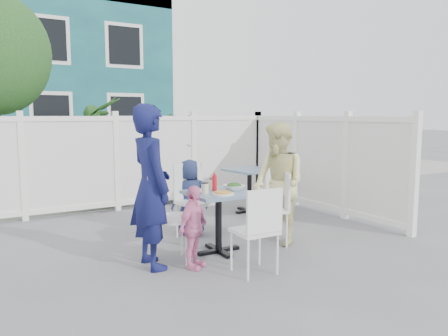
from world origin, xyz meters
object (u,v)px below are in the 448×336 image
chair_left (159,211)px  man (151,187)px  main_table (218,206)px  woman (278,183)px  chair_near (259,225)px  spare_table (249,179)px  toddler (193,227)px  boy (190,197)px  chair_back (193,194)px  chair_right (277,202)px

chair_left → man: 0.33m
main_table → woman: size_ratio=0.47×
chair_near → woman: woman is taller
woman → spare_table: bearing=162.0°
chair_left → toddler: 0.45m
spare_table → boy: bearing=-153.5°
spare_table → chair_near: 2.90m
chair_left → main_table: bearing=105.0°
toddler → chair_near: bearing=-81.1°
boy → toddler: boy is taller
spare_table → chair_back: size_ratio=0.78×
toddler → spare_table: bearing=9.5°
man → woman: man is taller
main_table → woman: 0.87m
man → chair_near: bearing=-134.1°
chair_back → chair_near: chair_back is taller
main_table → chair_left: chair_left is taller
chair_left → chair_back: (0.77, 0.73, -0.01)m
chair_near → woman: bearing=44.6°
chair_back → woman: (0.80, -0.81, 0.20)m
chair_near → chair_left: bearing=131.0°
main_table → man: man is taller
chair_near → spare_table: bearing=59.8°
main_table → chair_back: bearing=86.6°
spare_table → chair_back: (-1.48, -0.85, 0.01)m
toddler → main_table: bearing=-0.6°
spare_table → chair_near: (-1.54, -2.46, -0.04)m
chair_left → chair_back: 1.06m
chair_back → toddler: chair_back is taller
chair_back → boy: boy is taller
spare_table → chair_right: (-0.73, -1.69, -0.03)m
chair_back → woman: bearing=125.8°
main_table → spare_table: (1.53, 1.62, -0.00)m
chair_right → chair_near: (-0.81, -0.77, -0.01)m
chair_right → man: bearing=113.3°
woman → boy: size_ratio=1.49×
chair_right → chair_near: 1.12m
spare_table → chair_left: size_ratio=0.77×
chair_near → toddler: chair_near is taller
chair_back → boy: (0.02, 0.12, -0.06)m
spare_table → chair_back: 1.71m
chair_right → man: size_ratio=0.53×
chair_back → woman: 1.15m
man → chair_back: bearing=-48.5°
main_table → boy: bearing=86.1°
chair_left → chair_near: bearing=56.8°
main_table → man: size_ratio=0.42×
man → spare_table: bearing=-55.6°
man → toddler: man is taller
chair_left → toddler: bearing=49.9°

